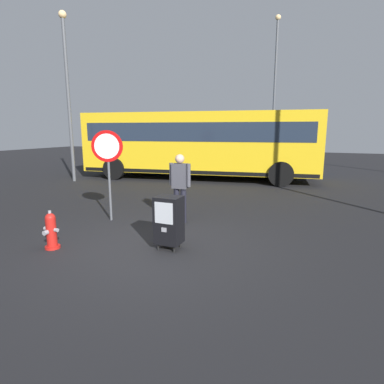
{
  "coord_description": "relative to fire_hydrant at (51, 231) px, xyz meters",
  "views": [
    {
      "loc": [
        2.9,
        -5.06,
        2.23
      ],
      "look_at": [
        0.3,
        1.2,
        0.9
      ],
      "focal_mm": 29.56,
      "sensor_mm": 36.0,
      "label": 1
    }
  ],
  "objects": [
    {
      "name": "stop_sign",
      "position": [
        -0.15,
        2.02,
        1.25
      ],
      "size": [
        0.71,
        0.31,
        2.23
      ],
      "color": "#4C4F54",
      "rests_on": "ground_plane"
    },
    {
      "name": "street_light_far_left",
      "position": [
        1.7,
        15.68,
        4.58
      ],
      "size": [
        0.32,
        0.32,
        8.7
      ],
      "color": "#4C4F54",
      "rests_on": "ground_plane"
    },
    {
      "name": "bus_near",
      "position": [
        -0.66,
        9.38,
        1.36
      ],
      "size": [
        10.75,
        4.0,
        3.0
      ],
      "rotation": [
        0.0,
        0.0,
        0.15
      ],
      "color": "gold",
      "rests_on": "ground_plane"
    },
    {
      "name": "street_light_near_left",
      "position": [
        -5.51,
        6.56,
        3.7
      ],
      "size": [
        0.32,
        0.32,
        6.99
      ],
      "color": "#4C4F54",
      "rests_on": "ground_plane"
    },
    {
      "name": "fire_hydrant",
      "position": [
        0.0,
        0.0,
        0.0
      ],
      "size": [
        0.33,
        0.32,
        0.75
      ],
      "color": "red",
      "rests_on": "ground_plane"
    },
    {
      "name": "pedestrian",
      "position": [
        1.53,
        2.53,
        0.6
      ],
      "size": [
        0.55,
        0.22,
        1.67
      ],
      "color": "black",
      "rests_on": "ground_plane"
    },
    {
      "name": "bus_far",
      "position": [
        -2.01,
        13.04,
        1.36
      ],
      "size": [
        10.69,
        3.55,
        3.0
      ],
      "rotation": [
        0.0,
        0.0,
        -0.09
      ],
      "color": "#19519E",
      "rests_on": "ground_plane"
    },
    {
      "name": "newspaper_box_primary",
      "position": [
        2.08,
        0.85,
        0.22
      ],
      "size": [
        0.48,
        0.42,
        1.02
      ],
      "color": "black",
      "rests_on": "ground_plane"
    },
    {
      "name": "ground_plane",
      "position": [
        1.78,
        0.78,
        -0.35
      ],
      "size": [
        60.0,
        60.0,
        0.0
      ],
      "primitive_type": "plane",
      "color": "black"
    }
  ]
}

